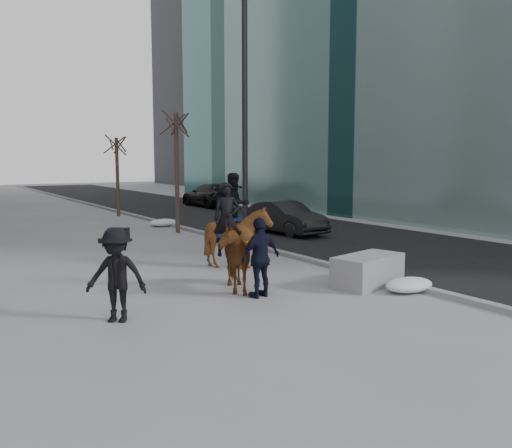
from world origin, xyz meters
TOP-DOWN VIEW (x-y plane):
  - ground at (0.00, 0.00)m, footprint 120.00×120.00m
  - road at (7.00, 10.00)m, footprint 8.00×90.00m
  - curb at (3.00, 10.00)m, footprint 0.25×90.00m
  - planter at (2.33, -0.11)m, footprint 2.00×1.31m
  - car_near at (5.92, 8.37)m, footprint 1.67×4.07m
  - car_far at (9.13, 21.00)m, footprint 2.09×5.04m
  - tree_near at (2.40, 11.00)m, footprint 1.20×1.20m
  - tree_far at (2.40, 18.57)m, footprint 1.20×1.20m
  - mounted_left at (-0.66, 1.29)m, footprint 1.46×2.10m
  - mounted_right at (0.77, 3.38)m, footprint 1.41×1.58m
  - feeder at (-0.42, 0.36)m, footprint 1.08×0.93m
  - camera_crew at (-3.64, 0.27)m, footprint 1.30×1.20m
  - lamppost at (2.60, 5.95)m, footprint 0.25×0.80m
  - snow_piles at (2.70, 6.63)m, footprint 1.32×15.10m

SIDE VIEW (x-z plane):
  - ground at x=0.00m, z-range 0.00..0.00m
  - road at x=7.00m, z-range 0.00..0.01m
  - curb at x=3.00m, z-range 0.00..0.12m
  - snow_piles at x=2.70m, z-range 0.00..0.33m
  - planter at x=2.33m, z-range 0.00..0.73m
  - car_near at x=5.92m, z-range 0.00..1.31m
  - car_far at x=9.13m, z-range 0.00..1.46m
  - feeder at x=-0.42m, z-range 0.00..1.76m
  - camera_crew at x=-3.64m, z-range 0.01..1.76m
  - mounted_left at x=-0.66m, z-range -0.32..2.16m
  - mounted_right at x=0.77m, z-range -0.26..2.37m
  - tree_far at x=2.40m, z-range 0.00..4.55m
  - tree_near at x=2.40m, z-range 0.00..5.38m
  - lamppost at x=2.60m, z-range 0.45..9.54m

